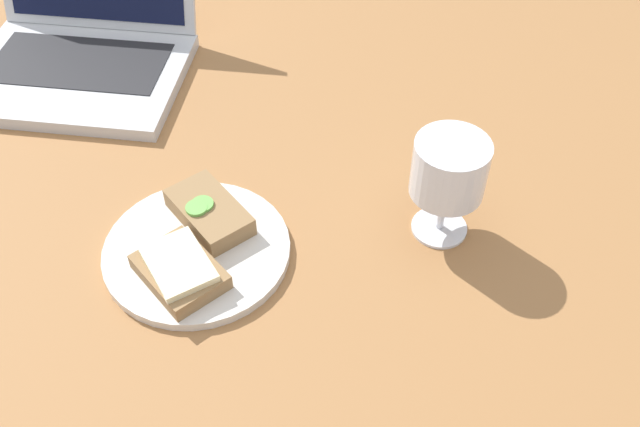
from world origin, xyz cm
name	(u,v)px	position (x,y,z in cm)	size (l,w,h in cm)	color
wooden_table	(287,222)	(0.00, 0.00, 1.50)	(140.00, 140.00, 3.00)	#9E6B3D
plate	(197,250)	(-9.42, -7.90, 3.59)	(22.16, 22.16, 1.18)	silver
sandwich_with_cheese	(180,270)	(-9.99, -12.52, 5.53)	(12.45, 12.25, 2.88)	#937047
sandwich_with_cucumber	(209,212)	(-8.86, -3.30, 5.51)	(12.33, 12.26, 2.98)	#937047
wine_glass	(449,175)	(19.06, -0.31, 12.38)	(8.70, 8.70, 13.62)	white
laptop	(80,45)	(-36.28, 27.19, 6.79)	(32.22, 30.65, 20.96)	silver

